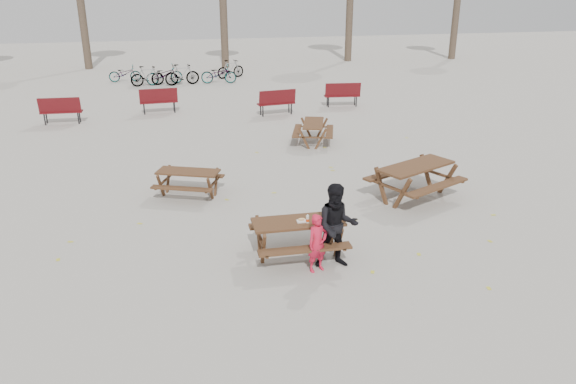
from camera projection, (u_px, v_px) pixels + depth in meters
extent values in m
plane|color=gray|center=(298.00, 256.00, 11.31)|extent=(80.00, 80.00, 0.00)
cube|color=#372414|center=(298.00, 222.00, 11.03)|extent=(1.80, 0.70, 0.05)
cube|color=#372414|center=(305.00, 249.00, 10.60)|extent=(1.80, 0.25, 0.05)
cube|color=#372414|center=(292.00, 223.00, 11.69)|extent=(1.80, 0.25, 0.05)
cylinder|color=#372414|center=(263.00, 250.00, 10.76)|extent=(0.08, 0.08, 0.73)
cylinder|color=#372414|center=(259.00, 236.00, 11.31)|extent=(0.08, 0.08, 0.73)
cylinder|color=#372414|center=(339.00, 243.00, 11.04)|extent=(0.08, 0.08, 0.73)
cylinder|color=#372414|center=(330.00, 230.00, 11.59)|extent=(0.08, 0.08, 0.73)
cube|color=white|center=(301.00, 221.00, 10.97)|extent=(0.18, 0.11, 0.03)
ellipsoid|color=tan|center=(302.00, 219.00, 10.95)|extent=(0.14, 0.06, 0.05)
cylinder|color=silver|center=(308.00, 219.00, 10.91)|extent=(0.06, 0.06, 0.15)
cylinder|color=#EA3C0C|center=(308.00, 220.00, 10.92)|extent=(0.07, 0.07, 0.05)
cylinder|color=white|center=(308.00, 215.00, 10.88)|extent=(0.03, 0.03, 0.02)
imported|color=red|center=(318.00, 243.00, 10.55)|extent=(0.49, 0.40, 1.15)
imported|color=black|center=(337.00, 226.00, 10.63)|extent=(0.89, 0.73, 1.68)
imported|color=black|center=(125.00, 74.00, 29.15)|extent=(1.63, 0.58, 0.85)
imported|color=black|center=(147.00, 76.00, 28.05)|extent=(1.72, 0.82, 1.00)
imported|color=black|center=(164.00, 75.00, 28.46)|extent=(1.98, 1.13, 0.98)
imported|color=black|center=(182.00, 75.00, 28.27)|extent=(1.81, 0.82, 1.05)
imported|color=black|center=(219.00, 74.00, 28.73)|extent=(1.86, 0.86, 0.94)
imported|color=black|center=(230.00, 69.00, 30.16)|extent=(1.66, 1.09, 0.97)
cylinder|color=#382B21|center=(82.00, 13.00, 32.09)|extent=(0.44, 0.44, 6.30)
cylinder|color=#382B21|center=(224.00, 16.00, 32.75)|extent=(0.44, 0.44, 5.95)
cylinder|color=#382B21|center=(350.00, 7.00, 35.04)|extent=(0.44, 0.44, 6.65)
cylinder|color=#382B21|center=(456.00, 17.00, 36.15)|extent=(0.44, 0.44, 5.25)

